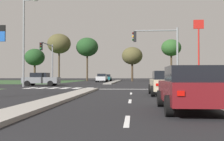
{
  "coord_description": "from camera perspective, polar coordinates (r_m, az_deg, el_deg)",
  "views": [
    {
      "loc": [
        3.68,
        -2.92,
        1.22
      ],
      "look_at": [
        0.86,
        34.73,
        1.89
      ],
      "focal_mm": 46.5,
      "sensor_mm": 36.0,
      "label": 1
    }
  ],
  "objects": [
    {
      "name": "car_teal_near",
      "position": [
        63.22,
        -1.03,
        -1.42
      ],
      "size": [
        1.95,
        4.35,
        1.5
      ],
      "rotation": [
        0.0,
        0.0,
        3.14
      ],
      "color": "#19565B",
      "rests_on": "ground"
    },
    {
      "name": "car_silver_third",
      "position": [
        55.04,
        -2.0,
        -1.44
      ],
      "size": [
        2.0,
        4.62,
        1.58
      ],
      "rotation": [
        0.0,
        0.0,
        3.14
      ],
      "color": "#B7B7BC",
      "rests_on": "ground"
    },
    {
      "name": "street_lamp_second",
      "position": [
        33.11,
        -16.78,
        6.04
      ],
      "size": [
        1.9,
        0.83,
        9.49
      ],
      "color": "gray",
      "rests_on": "ground"
    },
    {
      "name": "crosswalk_bar_fourth",
      "position": [
        28.53,
        -9.17,
        -3.44
      ],
      "size": [
        0.7,
        2.8,
        0.01
      ],
      "primitive_type": "cube",
      "color": "silver",
      "rests_on": "ground"
    },
    {
      "name": "lane_dash_second",
      "position": [
        13.82,
        3.55,
        -6.04
      ],
      "size": [
        0.14,
        2.0,
        0.01
      ],
      "primitive_type": "cube",
      "color": "silver",
      "rests_on": "ground"
    },
    {
      "name": "edge_line_right",
      "position": [
        15.3,
        16.32,
        -5.51
      ],
      "size": [
        0.14,
        24.0,
        0.01
      ],
      "primitive_type": "cube",
      "color": "silver",
      "rests_on": "ground"
    },
    {
      "name": "crosswalk_bar_near",
      "position": [
        29.52,
        -15.71,
        -3.33
      ],
      "size": [
        0.7,
        2.8,
        0.01
      ],
      "primitive_type": "cube",
      "color": "silver",
      "rests_on": "ground"
    },
    {
      "name": "treeline_near",
      "position": [
        71.19,
        -14.95,
        2.52
      ],
      "size": [
        4.71,
        4.71,
        7.6
      ],
      "color": "#423323",
      "rests_on": "ground"
    },
    {
      "name": "car_beige_second",
      "position": [
        18.31,
        10.56,
        -2.4
      ],
      "size": [
        2.01,
        4.15,
        1.5
      ],
      "color": "#BCAD8E",
      "rests_on": "ground"
    },
    {
      "name": "car_maroon_sixth",
      "position": [
        10.26,
        15.42,
        -3.37
      ],
      "size": [
        2.1,
        4.39,
        1.54
      ],
      "color": "maroon",
      "rests_on": "ground"
    },
    {
      "name": "lane_dash_near",
      "position": [
        7.86,
        2.99,
        -9.87
      ],
      "size": [
        0.14,
        2.0,
        0.01
      ],
      "primitive_type": "cube",
      "color": "silver",
      "rests_on": "ground"
    },
    {
      "name": "median_island_near",
      "position": [
        14.44,
        -10.53,
        -5.55
      ],
      "size": [
        1.2,
        22.0,
        0.14
      ],
      "primitive_type": "cube",
      "color": "gray",
      "rests_on": "ground"
    },
    {
      "name": "crosswalk_bar_third",
      "position": [
        28.82,
        -11.4,
        -3.4
      ],
      "size": [
        0.7,
        2.8,
        0.01
      ],
      "primitive_type": "cube",
      "color": "silver",
      "rests_on": "ground"
    },
    {
      "name": "treeline_second",
      "position": [
        66.1,
        -10.36,
        5.17
      ],
      "size": [
        5.21,
        5.21,
        10.58
      ],
      "color": "#423323",
      "rests_on": "ground"
    },
    {
      "name": "crosswalk_bar_fifth",
      "position": [
        28.28,
        -6.9,
        -3.46
      ],
      "size": [
        0.7,
        2.8,
        0.01
      ],
      "primitive_type": "cube",
      "color": "silver",
      "rests_on": "ground"
    },
    {
      "name": "lane_dash_third",
      "position": [
        19.8,
        3.78,
        -4.52
      ],
      "size": [
        0.14,
        2.0,
        0.01
      ],
      "primitive_type": "cube",
      "color": "silver",
      "rests_on": "ground"
    },
    {
      "name": "crosswalk_bar_sixth",
      "position": [
        28.08,
        -4.59,
        -3.48
      ],
      "size": [
        0.7,
        2.8,
        0.01
      ],
      "primitive_type": "cube",
      "color": "silver",
      "rests_on": "ground"
    },
    {
      "name": "treeline_third",
      "position": [
        67.32,
        -4.9,
        4.59
      ],
      "size": [
        5.1,
        5.1,
        10.0
      ],
      "color": "#423323",
      "rests_on": "ground"
    },
    {
      "name": "ground_plane",
      "position": [
        33.15,
        -2.09,
        -3.12
      ],
      "size": [
        200.0,
        200.0,
        0.0
      ],
      "primitive_type": "plane",
      "color": "black"
    },
    {
      "name": "treeline_fourth",
      "position": [
        62.18,
        3.99,
        2.87
      ],
      "size": [
        4.42,
        4.42,
        7.34
      ],
      "color": "#423323",
      "rests_on": "ground"
    },
    {
      "name": "treeline_fifth",
      "position": [
        66.05,
        11.56,
        4.36
      ],
      "size": [
        4.39,
        4.39,
        9.31
      ],
      "color": "#423323",
      "rests_on": "ground"
    },
    {
      "name": "traffic_signal_near_right",
      "position": [
        26.56,
        9.57,
        4.56
      ],
      "size": [
        4.15,
        0.32,
        5.54
      ],
      "color": "gray",
      "rests_on": "ground"
    },
    {
      "name": "car_grey_fourth",
      "position": [
        35.37,
        -13.79,
        -1.67
      ],
      "size": [
        4.27,
        2.03,
        1.56
      ],
      "rotation": [
        0.0,
        0.0,
        -1.57
      ],
      "color": "slate",
      "rests_on": "ground"
    },
    {
      "name": "crosswalk_bar_second",
      "position": [
        29.15,
        -13.58,
        -3.37
      ],
      "size": [
        0.7,
        2.8,
        0.01
      ],
      "primitive_type": "cube",
      "color": "silver",
      "rests_on": "ground"
    },
    {
      "name": "stop_bar_near",
      "position": [
        25.95,
        4.56,
        -3.69
      ],
      "size": [
        6.4,
        0.5,
        0.01
      ],
      "primitive_type": "cube",
      "color": "silver",
      "rests_on": "ground"
    },
    {
      "name": "traffic_signal_far_left",
      "position": [
        39.31,
        -12.41,
        2.9
      ],
      "size": [
        0.32,
        5.32,
        5.57
      ],
      "color": "gray",
      "rests_on": "ground"
    },
    {
      "name": "median_island_far",
      "position": [
        58.05,
        0.65,
        -2.15
      ],
      "size": [
        1.2,
        36.0,
        0.14
      ],
      "primitive_type": "cube",
      "color": "gray",
      "rests_on": "ground"
    },
    {
      "name": "fastfood_pole_sign",
      "position": [
        54.44,
        16.66,
        6.4
      ],
      "size": [
        1.8,
        0.4,
        11.21
      ],
      "color": "red",
      "rests_on": "ground"
    }
  ]
}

